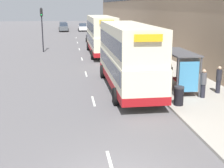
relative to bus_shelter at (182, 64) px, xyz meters
The scene contains 20 objects.
pavement 28.47m from the bus_shelter, 88.53° to the left, with size 5.00×93.00×0.14m.
lane_mark_0 10.63m from the bus_shelter, 123.50° to the right, with size 0.12×2.00×0.01m.
lane_mark_1 6.17m from the bus_shelter, 168.80° to the right, with size 0.12×2.00×0.01m.
lane_mark_2 8.85m from the bus_shelter, 131.88° to the left, with size 0.12×2.00×0.01m.
lane_mark_3 15.27m from the bus_shelter, 112.38° to the left, with size 0.12×2.00×0.01m.
lane_mark_4 22.43m from the bus_shelter, 104.96° to the left, with size 0.12×2.00×0.01m.
lane_mark_5 29.80m from the bus_shelter, 101.19° to the left, with size 0.12×2.00×0.01m.
lane_mark_6 37.25m from the bus_shelter, 98.93° to the left, with size 0.12×2.00×0.01m.
bus_shelter is the anchor object (origin of this frame).
double_decker_bus_near 3.55m from the bus_shelter, 159.21° to the left, with size 2.85×10.62×4.30m.
double_decker_bus_ahead 17.22m from the bus_shelter, 101.47° to the left, with size 2.85×10.94×4.30m.
car_0 51.68m from the bus_shelter, 94.36° to the left, with size 1.95×4.45×1.72m.
car_1 29.00m from the bus_shelter, 96.94° to the left, with size 1.93×3.92×1.67m.
car_2 51.82m from the bus_shelter, 98.92° to the left, with size 2.06×4.58×1.85m.
car_3 58.95m from the bus_shelter, 98.08° to the left, with size 2.04×4.31×1.69m.
pedestrian_at_shelter 1.31m from the bus_shelter, 156.43° to the right, with size 0.37×0.37×1.86m.
pedestrian_1 2.07m from the bus_shelter, 68.33° to the right, with size 0.34×0.34×1.71m.
pedestrian_2 2.42m from the bus_shelter, 24.00° to the right, with size 0.34×0.34×1.70m.
litter_bin 3.41m from the bus_shelter, 112.51° to the right, with size 0.55×0.55×1.05m.
traffic_light_far_kerb 22.23m from the bus_shelter, 117.31° to the left, with size 0.30×0.32×5.23m.
Camera 1 is at (-1.33, -8.57, 5.45)m, focal length 50.00 mm.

